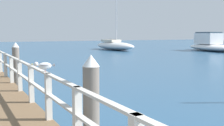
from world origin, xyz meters
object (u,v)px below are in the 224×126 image
at_px(dock_piling_near, 91,109).
at_px(boat_3, 211,45).
at_px(boat_2, 114,45).
at_px(seagull_foreground, 44,65).
at_px(dock_piling_far, 16,65).

bearing_deg(dock_piling_near, boat_3, 38.49).
xyz_separation_m(dock_piling_near, boat_2, (16.46, 28.90, -0.34)).
xyz_separation_m(seagull_foreground, boat_3, (26.73, 19.42, -0.74)).
bearing_deg(seagull_foreground, boat_2, -20.12).
height_order(seagull_foreground, boat_3, boat_3).
distance_m(dock_piling_far, seagull_foreground, 6.05).
distance_m(seagull_foreground, boat_3, 33.05).
xyz_separation_m(dock_piling_far, boat_3, (26.35, 13.41, -0.13)).
distance_m(dock_piling_far, boat_3, 29.56).
height_order(dock_piling_far, seagull_foreground, dock_piling_far).
xyz_separation_m(seagull_foreground, boat_2, (16.85, 27.38, -0.95)).
height_order(seagull_foreground, boat_2, boat_2).
height_order(dock_piling_near, boat_2, boat_2).
bearing_deg(seagull_foreground, dock_piling_near, -154.25).
height_order(dock_piling_near, boat_3, boat_3).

